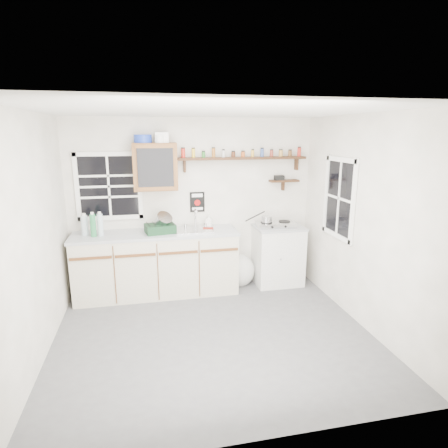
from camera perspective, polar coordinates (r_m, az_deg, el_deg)
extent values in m
cube|color=#4C4D4F|center=(4.55, -1.60, -16.54)|extent=(3.60, 3.20, 0.02)
cube|color=white|center=(3.94, -1.85, 17.04)|extent=(3.60, 3.20, 0.02)
cube|color=#B2AFA0|center=(4.16, -27.10, -2.18)|extent=(0.02, 3.20, 2.50)
cube|color=#B2AFA0|center=(4.72, 20.46, 0.21)|extent=(0.02, 3.20, 2.50)
cube|color=#B2AFA0|center=(5.62, -4.62, 3.09)|extent=(3.60, 0.02, 2.50)
cube|color=#B2AFA0|center=(2.58, 4.73, -9.91)|extent=(3.60, 0.02, 2.50)
cube|color=#B8AE98|center=(5.49, -10.14, -6.12)|extent=(2.27, 0.60, 0.88)
cube|color=gray|center=(5.35, -10.35, -1.48)|extent=(2.31, 0.62, 0.04)
cube|color=#593217|center=(5.16, -19.66, -4.95)|extent=(0.53, 0.02, 0.03)
cube|color=#593217|center=(5.11, -13.33, -4.69)|extent=(0.53, 0.02, 0.03)
cube|color=#593217|center=(5.12, -6.96, -4.37)|extent=(0.53, 0.02, 0.03)
cube|color=#593217|center=(5.20, -0.71, -4.01)|extent=(0.53, 0.02, 0.03)
cube|color=silver|center=(5.84, 8.20, -4.81)|extent=(0.70, 0.55, 0.88)
cube|color=gray|center=(5.71, 8.35, -0.48)|extent=(0.73, 0.57, 0.03)
cube|color=#B6B7BB|center=(5.38, -4.66, -0.93)|extent=(0.52, 0.44, 0.03)
cylinder|color=#B6B7BB|center=(5.51, -4.39, 0.87)|extent=(0.02, 0.02, 0.28)
cylinder|color=#B6B7BB|center=(5.42, -4.33, 2.07)|extent=(0.02, 0.14, 0.02)
cube|color=#5C3417|center=(5.34, -10.45, 8.59)|extent=(0.60, 0.30, 0.65)
cube|color=black|center=(5.18, -10.39, 8.44)|extent=(0.48, 0.02, 0.52)
cylinder|color=#1935A5|center=(5.32, -12.27, 12.59)|extent=(0.24, 0.24, 0.11)
cube|color=white|center=(5.33, -9.48, 12.87)|extent=(0.18, 0.15, 0.14)
cylinder|color=white|center=(5.27, -9.78, 12.64)|extent=(0.12, 0.12, 0.10)
cube|color=black|center=(5.57, 2.90, 9.98)|extent=(1.91, 0.18, 0.04)
cube|color=black|center=(5.47, -6.02, 8.80)|extent=(0.03, 0.10, 0.18)
cube|color=black|center=(5.89, 10.96, 8.97)|extent=(0.03, 0.10, 0.18)
cylinder|color=red|center=(5.41, -6.24, 10.68)|extent=(0.06, 0.06, 0.13)
cylinder|color=black|center=(5.41, -6.26, 11.44)|extent=(0.05, 0.05, 0.02)
cylinder|color=gold|center=(5.43, -4.68, 10.70)|extent=(0.05, 0.05, 0.12)
cylinder|color=black|center=(5.43, -4.70, 11.44)|extent=(0.04, 0.04, 0.02)
cylinder|color=#267226|center=(5.45, -3.13, 10.50)|extent=(0.05, 0.05, 0.08)
cylinder|color=black|center=(5.45, -3.14, 10.99)|extent=(0.05, 0.05, 0.02)
cylinder|color=#99591E|center=(5.47, -1.60, 10.78)|extent=(0.05, 0.05, 0.13)
cylinder|color=black|center=(5.47, -1.61, 11.54)|extent=(0.05, 0.05, 0.02)
cylinder|color=silver|center=(5.50, -0.08, 10.65)|extent=(0.05, 0.05, 0.10)
cylinder|color=black|center=(5.50, -0.08, 11.24)|extent=(0.04, 0.04, 0.02)
cylinder|color=#4C2614|center=(5.53, 1.42, 10.54)|extent=(0.06, 0.06, 0.08)
cylinder|color=black|center=(5.53, 1.43, 11.01)|extent=(0.05, 0.05, 0.02)
cylinder|color=#B24C19|center=(5.57, 2.91, 10.55)|extent=(0.06, 0.06, 0.08)
cylinder|color=black|center=(5.57, 2.92, 11.02)|extent=(0.05, 0.05, 0.02)
cylinder|color=gold|center=(5.61, 4.38, 10.65)|extent=(0.04, 0.04, 0.10)
cylinder|color=black|center=(5.61, 4.39, 11.23)|extent=(0.04, 0.04, 0.02)
cylinder|color=#334C8C|center=(5.65, 5.83, 10.75)|extent=(0.05, 0.05, 0.12)
cylinder|color=black|center=(5.65, 5.84, 11.42)|extent=(0.05, 0.05, 0.02)
cylinder|color=maroon|center=(5.70, 7.24, 10.61)|extent=(0.05, 0.05, 0.09)
cylinder|color=black|center=(5.69, 7.26, 11.15)|extent=(0.04, 0.04, 0.02)
cylinder|color=#BF8C3F|center=(5.75, 8.64, 10.59)|extent=(0.06, 0.06, 0.09)
cylinder|color=black|center=(5.74, 8.66, 11.13)|extent=(0.05, 0.05, 0.02)
cylinder|color=brown|center=(5.80, 10.02, 10.54)|extent=(0.05, 0.05, 0.09)
cylinder|color=black|center=(5.80, 10.04, 11.04)|extent=(0.05, 0.05, 0.02)
cylinder|color=red|center=(5.85, 11.38, 10.70)|extent=(0.05, 0.05, 0.13)
cylinder|color=black|center=(5.85, 11.41, 11.40)|extent=(0.05, 0.05, 0.02)
cube|color=black|center=(5.82, 9.13, 6.51)|extent=(0.45, 0.15, 0.03)
cube|color=black|center=(5.86, 8.96, 5.79)|extent=(0.03, 0.08, 0.14)
cube|color=black|center=(5.78, 8.40, 7.00)|extent=(0.14, 0.10, 0.07)
cube|color=black|center=(5.60, -4.09, 3.37)|extent=(0.22, 0.01, 0.30)
cube|color=white|center=(5.57, -4.10, 4.37)|extent=(0.16, 0.00, 0.05)
cylinder|color=#A50C0C|center=(5.59, -4.08, 3.25)|extent=(0.09, 0.01, 0.09)
cube|color=white|center=(5.61, -4.06, 2.35)|extent=(0.16, 0.00, 0.04)
cube|color=black|center=(5.53, -17.14, 5.50)|extent=(0.85, 0.02, 0.90)
cube|color=white|center=(5.53, -17.14, 5.50)|extent=(0.93, 0.03, 0.98)
cube|color=black|center=(5.13, 17.18, 3.78)|extent=(0.02, 0.70, 1.00)
cube|color=white|center=(5.13, 17.18, 3.78)|extent=(0.03, 0.78, 1.08)
cylinder|color=#ADC4CB|center=(5.43, -20.47, -0.20)|extent=(0.09, 0.09, 0.27)
cylinder|color=white|center=(5.40, -20.60, 1.37)|extent=(0.05, 0.05, 0.03)
cylinder|color=#287A44|center=(5.31, -19.33, -0.22)|extent=(0.08, 0.08, 0.31)
cylinder|color=white|center=(5.28, -19.47, 1.55)|extent=(0.04, 0.04, 0.03)
cylinder|color=#ADC4CB|center=(5.32, -18.33, -0.14)|extent=(0.08, 0.08, 0.30)
cylinder|color=white|center=(5.28, -18.47, 1.63)|extent=(0.04, 0.04, 0.03)
cube|color=#10321A|center=(5.31, -9.70, -0.67)|extent=(0.45, 0.37, 0.12)
cylinder|color=#B6B7BB|center=(5.28, -9.21, 0.62)|extent=(0.32, 0.33, 0.24)
imported|color=white|center=(5.58, -2.32, 0.56)|extent=(0.11, 0.11, 0.19)
cube|color=maroon|center=(5.41, -2.44, -0.75)|extent=(0.17, 0.15, 0.02)
cube|color=#B6B7BB|center=(5.66, 7.84, -0.06)|extent=(0.59, 0.34, 0.07)
cylinder|color=black|center=(5.61, 6.48, 0.27)|extent=(0.17, 0.17, 0.01)
cylinder|color=black|center=(5.70, 9.19, 0.40)|extent=(0.17, 0.17, 0.01)
cylinder|color=#B6B7BB|center=(5.60, 6.49, 0.70)|extent=(0.15, 0.15, 0.10)
cylinder|color=black|center=(5.62, 4.77, 1.18)|extent=(0.30, 0.02, 0.15)
ellipsoid|color=silver|center=(5.82, 2.29, -7.10)|extent=(0.45, 0.41, 0.48)
cone|color=silver|center=(5.75, 2.50, -5.07)|extent=(0.13, 0.13, 0.13)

